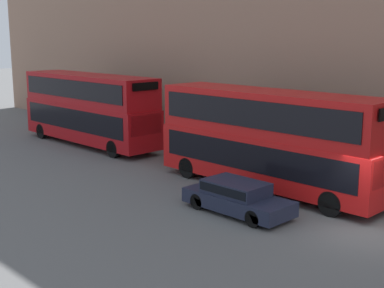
{
  "coord_description": "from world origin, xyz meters",
  "views": [
    {
      "loc": [
        -16.93,
        -8.54,
        6.79
      ],
      "look_at": [
        0.48,
        9.31,
        1.71
      ],
      "focal_mm": 50.0,
      "sensor_mm": 36.0,
      "label": 1
    }
  ],
  "objects": [
    {
      "name": "ground_plane",
      "position": [
        0.0,
        0.0,
        0.0
      ],
      "size": [
        200.0,
        200.0,
        0.0
      ],
      "primitive_type": "plane",
      "color": "#5B5B5B"
    },
    {
      "name": "bus_leading",
      "position": [
        1.6,
        5.64,
        2.44
      ],
      "size": [
        2.59,
        11.09,
        4.43
      ],
      "color": "red",
      "rests_on": "ground"
    },
    {
      "name": "bus_second_in_queue",
      "position": [
        1.6,
        19.69,
        2.44
      ],
      "size": [
        2.59,
        11.27,
        4.43
      ],
      "color": "#A80F14",
      "rests_on": "ground"
    },
    {
      "name": "car_dark_sedan",
      "position": [
        -1.8,
        4.47,
        0.68
      ],
      "size": [
        1.78,
        4.45,
        1.26
      ],
      "color": "#1E2338",
      "rests_on": "ground"
    }
  ]
}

